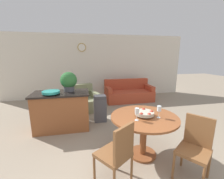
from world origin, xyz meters
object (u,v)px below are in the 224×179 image
dining_table (144,125)px  dining_chair_near_right (195,145)px  teal_bowl (51,92)px  potted_plant (69,81)px  kitchen_island (62,111)px  fruit_bowl (144,113)px  armchair (83,102)px  couch (128,93)px  wine_glass_left (137,111)px  dining_chair_near_left (117,152)px  trash_bin (100,108)px  wine_glass_right (159,109)px

dining_table → dining_chair_near_right: 0.83m
teal_bowl → potted_plant: 0.51m
kitchen_island → teal_bowl: size_ratio=3.40×
fruit_bowl → armchair: size_ratio=0.29×
dining_chair_near_right → couch: (0.27, 4.06, -0.23)m
wine_glass_left → kitchen_island: size_ratio=0.16×
dining_chair_near_left → couch: (1.44, 3.98, -0.23)m
teal_bowl → couch: size_ratio=0.21×
dining_chair_near_right → couch: bearing=-39.9°
dining_chair_near_right → trash_bin: 2.54m
teal_bowl → trash_bin: size_ratio=0.53×
potted_plant → trash_bin: 1.15m
dining_chair_near_left → potted_plant: size_ratio=1.95×
dining_chair_near_left → armchair: 3.24m
kitchen_island → trash_bin: (0.99, 0.24, -0.10)m
wine_glass_right → teal_bowl: bearing=144.9°
dining_table → wine_glass_left: wine_glass_left is taller
dining_table → trash_bin: 1.76m
dining_table → potted_plant: bearing=132.0°
kitchen_island → potted_plant: potted_plant is taller
dining_table → wine_glass_left: 0.41m
dining_chair_near_right → teal_bowl: bearing=14.6°
dining_chair_near_left → potted_plant: (-0.75, 2.08, 0.67)m
fruit_bowl → wine_glass_left: bearing=-144.9°
dining_chair_near_left → couch: size_ratio=0.50×
dining_chair_near_left → teal_bowl: bearing=86.1°
dining_table → trash_bin: dining_table is taller
dining_table → potted_plant: 2.14m
dining_chair_near_right → kitchen_island: bearing=10.2°
couch → armchair: (-1.85, -0.78, -0.00)m
wine_glass_left → teal_bowl: size_ratio=0.54×
dining_table → armchair: 2.87m
armchair → dining_table: bearing=-88.8°
kitchen_island → teal_bowl: 0.57m
dining_chair_near_left → kitchen_island: 2.17m
dining_table → potted_plant: size_ratio=2.44×
dining_chair_near_right → potted_plant: (-1.92, 2.15, 0.67)m
dining_table → armchair: bearing=111.2°
dining_table → kitchen_island: size_ratio=0.88×
potted_plant → trash_bin: bearing=8.5°
dining_chair_near_right → wine_glass_right: wine_glass_right is taller
dining_chair_near_right → armchair: 3.65m
dining_table → trash_bin: (-0.59, 1.65, -0.23)m
potted_plant → trash_bin: potted_plant is taller
fruit_bowl → wine_glass_left: (-0.20, -0.14, 0.10)m
trash_bin → couch: bearing=51.9°
dining_table → kitchen_island: kitchen_island is taller
potted_plant → wine_glass_left: bearing=-54.7°
wine_glass_left → kitchen_island: wine_glass_left is taller
dining_chair_near_left → wine_glass_left: size_ratio=4.43×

